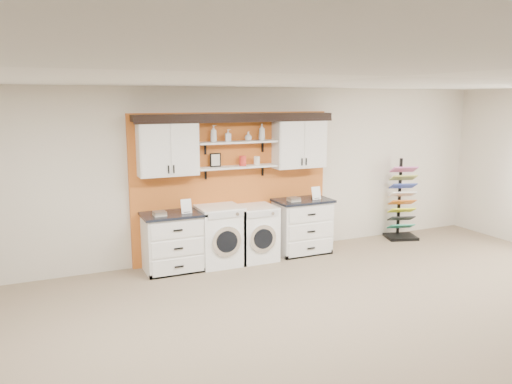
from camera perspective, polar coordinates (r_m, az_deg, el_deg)
name	(u,v)px	position (r m, az deg, el deg)	size (l,w,h in m)	color
floor	(382,368)	(5.35, 14.23, -18.89)	(10.00, 10.00, 0.00)	#826A57
ceiling	(397,76)	(4.68, 15.80, 12.62)	(10.00, 10.00, 0.00)	white
wall_back	(233,173)	(8.25, -2.69, 2.15)	(10.00, 10.00, 0.00)	beige
accent_panel	(233,186)	(8.25, -2.59, 0.74)	(3.40, 0.07, 2.40)	#BD5D20
upper_cabinet_left	(168,148)	(7.66, -10.08, 4.97)	(0.90, 0.35, 0.84)	white
upper_cabinet_right	(299,143)	(8.49, 4.94, 5.62)	(0.90, 0.35, 0.84)	white
shelf_lower	(237,167)	(8.05, -2.18, 2.88)	(1.32, 0.28, 0.03)	white
shelf_upper	(237,142)	(8.01, -2.20, 5.72)	(1.32, 0.28, 0.03)	white
crown_molding	(236,117)	(8.00, -2.26, 8.56)	(3.30, 0.41, 0.13)	black
picture_frame	(215,160)	(7.96, -4.66, 3.67)	(0.18, 0.02, 0.22)	black
canister_red	(243,161)	(8.08, -1.53, 3.59)	(0.11, 0.11, 0.16)	red
canister_cream	(257,161)	(8.18, 0.09, 3.60)	(0.10, 0.10, 0.14)	silver
base_cabinet_left	(173,242)	(7.78, -9.47, -5.64)	(0.92, 0.66, 0.91)	white
base_cabinet_right	(302,226)	(8.60, 5.29, -3.89)	(0.96, 0.66, 0.94)	white
washer	(219,235)	(7.98, -4.22, -4.96)	(0.68, 0.71, 0.95)	white
dryer	(254,233)	(8.21, -0.18, -4.67)	(0.64, 0.71, 0.90)	white
sample_rack	(401,213)	(9.83, 16.29, -2.27)	(0.66, 0.61, 1.51)	black
soap_bottle_a	(214,134)	(7.86, -4.87, 6.66)	(0.10, 0.10, 0.26)	silver
soap_bottle_b	(228,135)	(7.95, -3.21, 6.47)	(0.09, 0.09, 0.19)	silver
soap_bottle_c	(248,136)	(8.08, -0.89, 6.39)	(0.11, 0.11, 0.15)	silver
soap_bottle_d	(262,132)	(8.17, 0.68, 6.86)	(0.10, 0.10, 0.27)	silver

